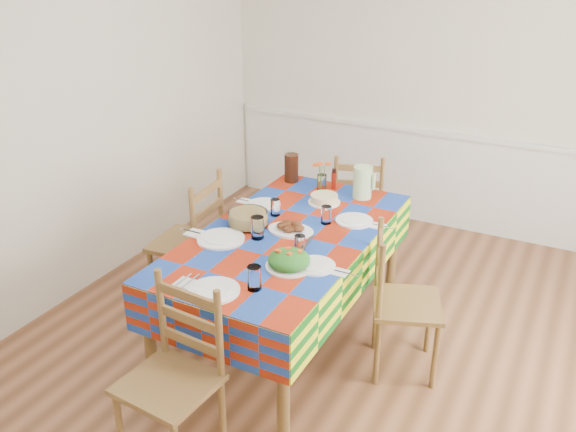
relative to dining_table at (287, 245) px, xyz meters
The scene contains 22 objects.
room 0.90m from the dining_table, 23.44° to the right, with size 4.58×5.08×2.78m.
wainscot 2.32m from the dining_table, 76.16° to the left, with size 4.41×0.06×0.92m.
dining_table is the anchor object (origin of this frame).
setting_near_head 0.79m from the dining_table, 87.22° to the right, with size 0.47×0.31×0.14m.
setting_left_near 0.37m from the dining_table, 139.08° to the right, with size 0.56×0.33×0.15m.
setting_left_far 0.44m from the dining_table, 137.34° to the left, with size 0.45×0.26×0.12m.
setting_right_near 0.42m from the dining_table, 42.93° to the right, with size 0.46×0.26×0.12m.
setting_right_far 0.44m from the dining_table, 50.93° to the left, with size 0.48×0.28×0.12m.
meat_platter 0.12m from the dining_table, 79.63° to the left, with size 0.31×0.23×0.06m.
salad_platter 0.46m from the dining_table, 61.14° to the right, with size 0.28×0.28×0.12m.
pasta_bowl 0.32m from the dining_table, behind, with size 0.27×0.27×0.10m.
cake 0.58m from the dining_table, 89.37° to the left, with size 0.23×0.23×0.06m.
serving_utensils 0.22m from the dining_table, 37.84° to the right, with size 0.14×0.32×0.01m.
flower_vase 0.82m from the dining_table, 98.37° to the left, with size 0.15×0.12×0.24m.
hot_sauce 0.87m from the dining_table, 92.91° to the left, with size 0.04×0.04×0.16m, color #B31E0E.
green_pitcher 0.85m from the dining_table, 75.03° to the left, with size 0.14×0.14×0.24m, color #B6E3A0.
tea_pitcher 0.96m from the dining_table, 115.49° to the left, with size 0.11×0.11×0.22m, color black.
name_card 0.95m from the dining_table, 88.47° to the right, with size 0.07×0.02×0.02m, color white.
chair_near 1.26m from the dining_table, 89.83° to the right, with size 0.47×0.45×1.00m.
chair_far 1.26m from the dining_table, 89.32° to the left, with size 0.53×0.52×0.96m.
chair_left 0.80m from the dining_table, behind, with size 0.48×0.50×1.03m.
chair_right 0.82m from the dining_table, ahead, with size 0.53×0.54×0.97m.
Camera 1 is at (1.09, -2.92, 2.52)m, focal length 38.00 mm.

